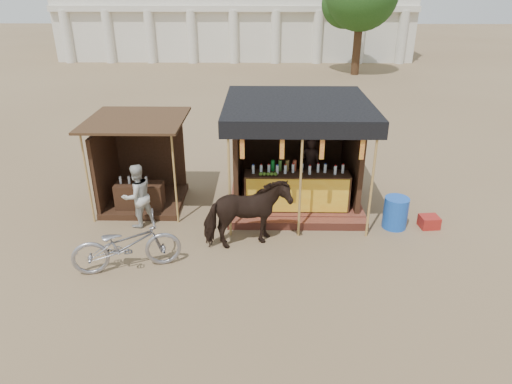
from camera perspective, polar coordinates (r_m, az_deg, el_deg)
The scene contains 10 objects.
ground at distance 9.54m, azimuth -0.16°, elevation -10.09°, with size 120.00×120.00×0.00m, color #846B4C.
main_stall at distance 12.06m, azimuth 4.98°, elevation 3.15°, with size 3.60×3.61×2.78m.
secondary_stall at distance 12.43m, azimuth -14.65°, elevation 2.23°, with size 2.40×2.40×2.38m.
cow at distance 10.05m, azimuth -1.15°, elevation -2.85°, with size 0.85×1.88×1.58m, color black.
motorbike at distance 9.74m, azimuth -15.89°, elevation -6.33°, with size 0.77×2.20×1.15m, color gray.
bystander at distance 11.28m, azimuth -14.61°, elevation -0.46°, with size 0.77×0.60×1.58m, color #BABAB4.
blue_barrel at distance 11.51m, azimuth 17.04°, elevation -2.49°, with size 0.58×0.58×0.78m, color blue.
red_crate at distance 11.88m, azimuth 20.82°, elevation -3.50°, with size 0.44×0.38×0.29m, color maroon.
cooler at distance 11.78m, azimuth 9.08°, elevation -1.84°, with size 0.72×0.57×0.46m.
background_building at distance 37.85m, azimuth -2.53°, elevation 22.63°, with size 26.00×7.45×8.18m.
Camera 1 is at (0.15, -7.81, 5.47)m, focal length 32.00 mm.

